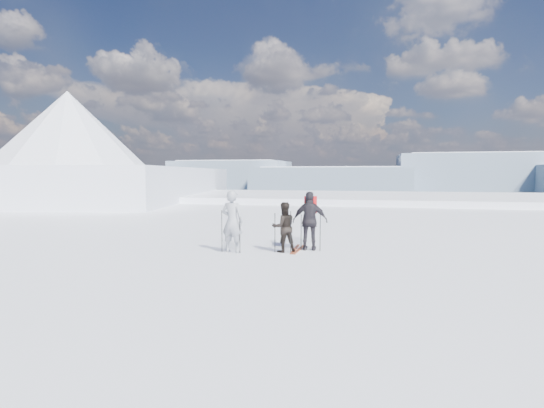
{
  "coord_description": "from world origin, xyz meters",
  "views": [
    {
      "loc": [
        0.42,
        -9.94,
        2.49
      ],
      "look_at": [
        -2.58,
        3.0,
        1.52
      ],
      "focal_mm": 28.0,
      "sensor_mm": 36.0,
      "label": 1
    }
  ],
  "objects_px": {
    "skier_grey": "(232,221)",
    "skier_dark": "(284,227)",
    "skis_loose": "(297,249)",
    "skier_pack": "(310,221)"
  },
  "relations": [
    {
      "from": "skier_grey",
      "to": "skier_dark",
      "type": "relative_size",
      "value": 1.24
    },
    {
      "from": "skis_loose",
      "to": "skier_grey",
      "type": "bearing_deg",
      "value": -153.76
    },
    {
      "from": "skier_dark",
      "to": "skier_pack",
      "type": "relative_size",
      "value": 0.83
    },
    {
      "from": "skis_loose",
      "to": "skier_dark",
      "type": "bearing_deg",
      "value": -123.42
    },
    {
      "from": "skier_pack",
      "to": "skis_loose",
      "type": "bearing_deg",
      "value": -6.92
    },
    {
      "from": "skier_dark",
      "to": "skis_loose",
      "type": "bearing_deg",
      "value": -150.91
    },
    {
      "from": "skier_grey",
      "to": "skis_loose",
      "type": "height_order",
      "value": "skier_grey"
    },
    {
      "from": "skier_grey",
      "to": "skier_dark",
      "type": "distance_m",
      "value": 1.63
    },
    {
      "from": "skier_grey",
      "to": "skis_loose",
      "type": "xyz_separation_m",
      "value": [
        1.9,
        0.94,
        -0.97
      ]
    },
    {
      "from": "skier_pack",
      "to": "skier_grey",
      "type": "bearing_deg",
      "value": 16.92
    }
  ]
}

